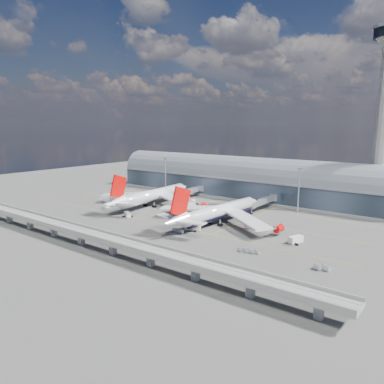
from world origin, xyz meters
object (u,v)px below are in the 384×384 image
Objects in this scene: service_truck_5 at (193,202)px; service_truck_0 at (108,205)px; cargo_train_0 at (178,231)px; control_tower at (384,121)px; service_truck_4 at (192,208)px; floodlight_mast_right at (299,189)px; airliner_left at (151,196)px; airliner_right at (218,212)px; service_truck_2 at (193,228)px; cargo_train_2 at (322,268)px; service_truck_3 at (296,240)px; floodlight_mast_left at (165,175)px; cargo_train_1 at (249,251)px; service_truck_1 at (127,215)px.

service_truck_0 is at bearing -174.33° from service_truck_5.
control_tower is at bearing -39.60° from cargo_train_0.
service_truck_4 is 0.66× the size of cargo_train_0.
cargo_train_0 is (-64.07, -99.72, -50.83)m from control_tower.
floodlight_mast_right is 0.33× the size of airliner_left.
service_truck_5 is (-37.47, 29.22, -4.56)m from airliner_right.
cargo_train_2 is (65.25, -11.67, -0.44)m from service_truck_2.
service_truck_3 is 1.18× the size of service_truck_5.
floodlight_mast_left is 160.02m from cargo_train_2.
control_tower is 105.75m from airliner_right.
cargo_train_1 is at bearing -79.97° from service_truck_5.
airliner_right is 18.01m from service_truck_2.
floodlight_mast_right reaches higher than service_truck_1.
service_truck_1 reaches higher than service_truck_5.
floodlight_mast_left is 99.75m from service_truck_2.
service_truck_4 is (17.57, 34.12, -0.24)m from service_truck_1.
control_tower is 18.19× the size of service_truck_1.
cargo_train_2 is at bearing -101.08° from cargo_train_0.
cargo_train_1 is at bearing 105.01° from cargo_train_2.
control_tower is at bearing -22.42° from service_truck_1.
service_truck_3 is (89.94, 12.27, 0.16)m from service_truck_1.
control_tower is at bearing 56.84° from airliner_right.
control_tower is 14.26× the size of service_truck_3.
service_truck_3 is at bearing -14.32° from airliner_left.
service_truck_2 is 0.84× the size of cargo_train_1.
airliner_right is 49.91m from service_truck_1.
cargo_train_2 reaches higher than cargo_train_1.
service_truck_2 is at bearing -35.80° from cargo_train_0.
control_tower is 14.66× the size of service_truck_0.
service_truck_5 is (-95.30, -46.68, -50.13)m from control_tower.
floodlight_mast_right reaches higher than service_truck_0.
service_truck_3 is 1.22× the size of cargo_train_2.
service_truck_2 reaches higher than cargo_train_2.
service_truck_0 is at bearing -149.48° from floodlight_mast_right.
floodlight_mast_left reaches higher than airliner_left.
service_truck_5 is at bearing 15.80° from service_truck_2.
floodlight_mast_right is 4.35× the size of cargo_train_2.
floodlight_mast_right is 61.91m from service_truck_4.
airliner_right is at bearing -29.67° from service_truck_2.
service_truck_5 is (-34.89, 46.43, 0.07)m from service_truck_2.
service_truck_3 is (120.91, -53.98, -11.96)m from floodlight_mast_left.
floodlight_mast_right is at bearing 130.06° from service_truck_3.
cargo_train_0 is (-29.07, -71.72, -12.83)m from floodlight_mast_right.
floodlight_mast_right reaches higher than service_truck_4.
service_truck_2 is at bearing -147.60° from service_truck_3.
airliner_left is at bearing 78.57° from cargo_train_1.
floodlight_mast_right is at bearing 0.00° from floodlight_mast_left.
floodlight_mast_left is 3.26× the size of service_truck_2.
service_truck_1 is at bearing -33.44° from service_truck_0.
service_truck_3 is 75.60m from service_truck_4.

